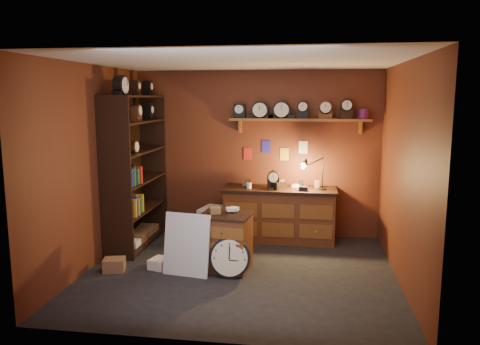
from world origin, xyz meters
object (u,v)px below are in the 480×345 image
(workbench, at_px, (279,211))
(big_round_clock, at_px, (230,258))
(low_cabinet, at_px, (226,239))
(shelving_unit, at_px, (134,164))

(workbench, relative_size, big_round_clock, 3.39)
(big_round_clock, bearing_deg, low_cabinet, 109.85)
(workbench, distance_m, big_round_clock, 1.76)
(shelving_unit, relative_size, big_round_clock, 4.90)
(workbench, bearing_deg, shelving_unit, -167.39)
(big_round_clock, bearing_deg, workbench, 72.67)
(shelving_unit, height_order, workbench, shelving_unit)
(low_cabinet, bearing_deg, shelving_unit, 157.82)
(shelving_unit, height_order, big_round_clock, shelving_unit)
(workbench, distance_m, low_cabinet, 1.52)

